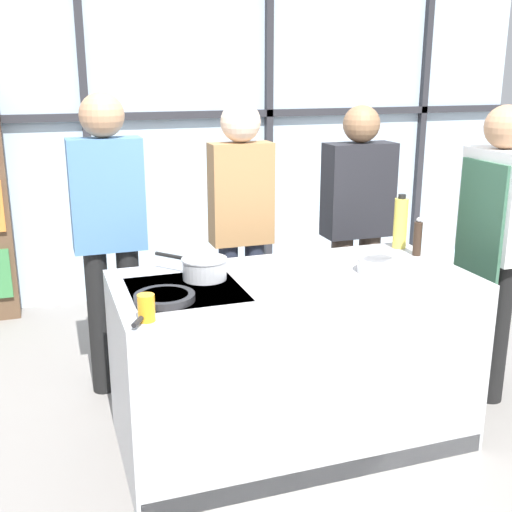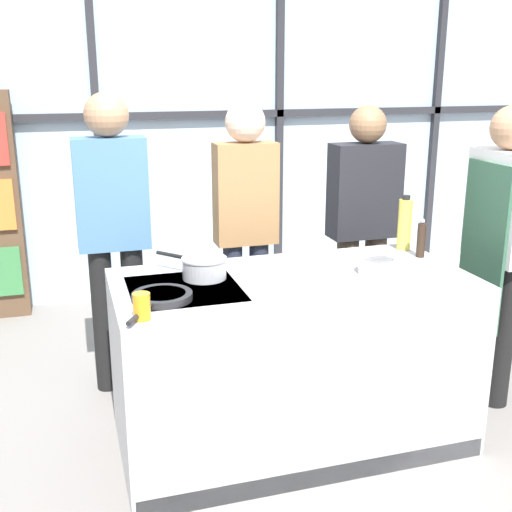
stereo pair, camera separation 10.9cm
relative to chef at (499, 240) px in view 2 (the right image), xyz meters
name	(u,v)px [view 2 (the right image)]	position (x,y,z in m)	size (l,w,h in m)	color
ground_plane	(291,437)	(-1.27, -0.11, -0.98)	(18.00, 18.00, 0.00)	gray
back_window_wall	(191,131)	(-1.27, 2.43, 0.43)	(6.40, 0.10, 2.80)	silver
demo_island	(292,361)	(-1.28, -0.11, -0.52)	(1.78, 0.87, 0.90)	#B7BABF
chef	(499,240)	(0.00, 0.00, 0.00)	(0.24, 0.45, 1.72)	black
spectator_far_left	(113,224)	(-2.08, 0.76, 0.06)	(0.41, 0.25, 1.78)	black
spectator_center_left	(246,220)	(-1.27, 0.76, 0.03)	(0.38, 0.24, 1.72)	#232838
spectator_center_right	(363,220)	(-0.47, 0.76, -0.02)	(0.45, 0.24, 1.69)	#47382D
frying_pan	(161,297)	(-1.95, -0.24, -0.05)	(0.33, 0.45, 0.04)	#232326
saucepan	(204,267)	(-1.70, 0.02, -0.02)	(0.32, 0.35, 0.11)	silver
white_plate	(404,286)	(-0.82, -0.39, -0.07)	(0.27, 0.27, 0.01)	white
mixing_bowl	(378,266)	(-0.84, -0.16, -0.03)	(0.21, 0.21, 0.07)	silver
oil_bottle	(405,224)	(-0.48, 0.21, 0.08)	(0.08, 0.08, 0.32)	#E0CC4C
pepper_grinder	(421,239)	(-0.47, 0.04, 0.03)	(0.05, 0.05, 0.22)	#332319
juice_glass_near	(142,306)	(-2.06, -0.44, -0.02)	(0.07, 0.07, 0.11)	orange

